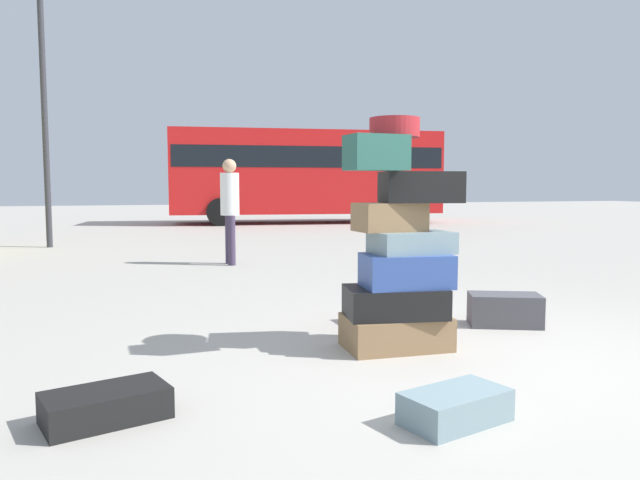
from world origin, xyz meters
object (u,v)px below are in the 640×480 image
(suitcase_charcoal_upright_blue, at_px, (505,310))
(suitcase_slate_behind_tower, at_px, (455,407))
(suitcase_black_left_side, at_px, (106,405))
(person_bearded_onlooker, at_px, (230,202))
(lamp_post, at_px, (43,71))
(suitcase_tower, at_px, (400,258))
(suitcase_maroon_white_trunk, at_px, (389,314))
(parked_bus, at_px, (306,170))

(suitcase_charcoal_upright_blue, xyz_separation_m, suitcase_slate_behind_tower, (-1.58, -1.82, -0.06))
(suitcase_black_left_side, distance_m, person_bearded_onlooker, 6.52)
(lamp_post, bearing_deg, suitcase_tower, -69.20)
(suitcase_tower, bearing_deg, suitcase_maroon_white_trunk, 70.63)
(suitcase_black_left_side, height_order, lamp_post, lamp_post)
(suitcase_maroon_white_trunk, distance_m, suitcase_black_left_side, 2.91)
(suitcase_black_left_side, bearing_deg, parked_bus, 53.15)
(person_bearded_onlooker, height_order, parked_bus, parked_bus)
(suitcase_charcoal_upright_blue, height_order, parked_bus, parked_bus)
(suitcase_tower, distance_m, parked_bus, 16.44)
(suitcase_slate_behind_tower, bearing_deg, parked_bus, 60.56)
(suitcase_slate_behind_tower, relative_size, suitcase_maroon_white_trunk, 0.88)
(suitcase_slate_behind_tower, bearing_deg, lamp_post, 91.11)
(suitcase_charcoal_upright_blue, bearing_deg, lamp_post, 141.87)
(suitcase_maroon_white_trunk, distance_m, parked_bus, 15.64)
(suitcase_tower, relative_size, suitcase_charcoal_upright_blue, 2.83)
(suitcase_charcoal_upright_blue, bearing_deg, suitcase_slate_behind_tower, -107.27)
(suitcase_slate_behind_tower, relative_size, suitcase_black_left_side, 0.90)
(suitcase_charcoal_upright_blue, xyz_separation_m, suitcase_black_left_side, (-3.34, -1.22, -0.06))
(suitcase_charcoal_upright_blue, distance_m, suitcase_slate_behind_tower, 2.41)
(suitcase_maroon_white_trunk, xyz_separation_m, suitcase_black_left_side, (-2.40, -1.64, -0.00))
(person_bearded_onlooker, relative_size, parked_bus, 0.18)
(suitcase_maroon_white_trunk, relative_size, suitcase_black_left_side, 1.02)
(suitcase_tower, xyz_separation_m, parked_bus, (3.99, 15.91, 1.13))
(suitcase_tower, height_order, suitcase_black_left_side, suitcase_tower)
(lamp_post, bearing_deg, suitcase_slate_behind_tower, -73.52)
(suitcase_slate_behind_tower, xyz_separation_m, person_bearded_onlooker, (-0.06, 6.82, 0.92))
(suitcase_maroon_white_trunk, bearing_deg, suitcase_slate_behind_tower, -106.78)
(suitcase_charcoal_upright_blue, relative_size, suitcase_black_left_side, 0.99)
(suitcase_tower, distance_m, suitcase_black_left_side, 2.36)
(person_bearded_onlooker, height_order, lamp_post, lamp_post)
(suitcase_tower, relative_size, lamp_post, 0.33)
(suitcase_tower, xyz_separation_m, suitcase_black_left_side, (-2.12, -0.84, -0.62))
(person_bearded_onlooker, relative_size, lamp_post, 0.31)
(suitcase_slate_behind_tower, relative_size, person_bearded_onlooker, 0.33)
(suitcase_slate_behind_tower, bearing_deg, suitcase_black_left_side, 145.84)
(suitcase_tower, relative_size, suitcase_black_left_side, 2.80)
(suitcase_slate_behind_tower, bearing_deg, suitcase_tower, 60.63)
(person_bearded_onlooker, xyz_separation_m, lamp_post, (-3.12, 3.92, 2.59))
(suitcase_slate_behind_tower, height_order, parked_bus, parked_bus)
(lamp_post, bearing_deg, suitcase_black_left_side, -82.04)
(suitcase_maroon_white_trunk, xyz_separation_m, lamp_post, (-3.82, 8.51, 3.51))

